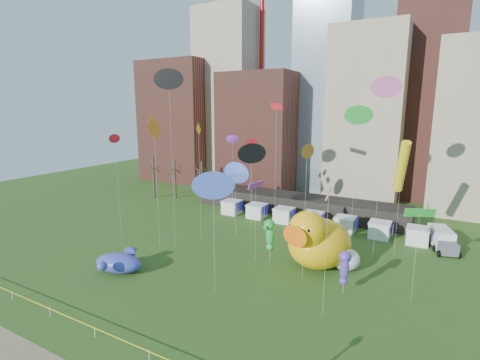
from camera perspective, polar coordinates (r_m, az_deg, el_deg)
The scene contains 28 objects.
skyline at distance 80.09m, azimuth 18.60°, elevation 12.84°, with size 101.00×23.00×68.00m.
pavilion at distance 65.58m, azimuth 8.93°, elevation -3.81°, with size 38.00×6.00×3.20m, color black.
vendor_tents at distance 58.72m, azimuth 11.48°, elevation -6.23°, with size 33.24×2.80×2.40m.
bare_trees at distance 76.59m, azimuth -10.08°, elevation 0.22°, with size 8.44×6.44×8.50m.
caution_tape at distance 30.69m, azimuth -14.18°, elevation -24.98°, with size 50.00×0.06×0.90m.
big_duck at distance 43.73m, azimuth 12.09°, elevation -9.34°, with size 9.02×10.46×7.40m.
small_duck at distance 44.58m, azimuth 16.34°, elevation -11.82°, with size 3.65×4.43×3.19m.
seahorse_green at distance 44.21m, azimuth 4.73°, elevation -8.26°, with size 1.51×1.80×5.49m.
seahorse_purple at distance 38.63m, azimuth 16.17°, elevation -12.78°, with size 1.52×1.74×4.70m.
whale_inflatable at distance 44.98m, azimuth -18.48°, elevation -12.18°, with size 6.22×7.33×2.52m.
box_truck at distance 56.03m, azimuth 29.29°, elevation -8.12°, with size 3.97×6.60×2.64m.
kite_0 at distance 58.11m, azimuth 1.81°, elevation 5.88°, with size 0.96×1.02×13.79m.
kite_1 at distance 45.21m, azimuth 22.07°, elevation 13.40°, with size 2.27×1.30×22.13m.
kite_2 at distance 54.56m, azimuth 1.83°, elevation 4.24°, with size 2.31×2.54×13.40m.
kite_3 at distance 49.25m, azimuth 18.19°, elevation 9.70°, with size 2.36×1.31×18.95m.
kite_4 at distance 50.40m, azimuth -6.54°, elevation 7.19°, with size 0.43×1.63×16.58m.
kite_5 at distance 35.15m, azimuth -4.25°, elevation -0.83°, with size 2.58×1.73×12.67m.
kite_6 at distance 48.47m, azimuth -13.40°, elevation 7.86°, with size 0.62×3.47×17.88m.
kite_7 at distance 43.00m, azimuth 2.52°, elevation -0.86°, with size 0.89×2.68×10.02m.
kite_8 at distance 53.04m, azimuth 5.82°, elevation 11.36°, with size 2.69×1.95×19.27m.
kite_9 at distance 31.86m, azimuth 13.83°, elevation -2.27°, with size 0.76×2.37×11.81m.
kite_10 at distance 48.32m, azimuth -11.19°, elevation 15.34°, with size 2.57×1.29×23.52m.
kite_11 at distance 37.77m, azimuth 26.53°, elevation -4.70°, with size 2.71×1.44×9.47m.
kite_12 at distance 48.31m, azimuth 24.20°, elevation 1.91°, with size 2.19×4.13×14.94m.
kite_13 at distance 51.20m, azimuth -0.73°, elevation 1.13°, with size 3.05×0.93×11.07m.
kite_14 at distance 38.26m, azimuth 10.55°, elevation 4.40°, with size 0.61×1.49×14.97m.
kite_15 at distance 59.79m, azimuth -1.23°, elevation 6.44°, with size 1.20×0.94×14.24m.
kite_16 at distance 52.33m, azimuth -19.17°, elevation 6.08°, with size 0.25×1.23×15.12m.
Camera 1 is at (17.57, -17.50, 18.76)m, focal length 27.00 mm.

